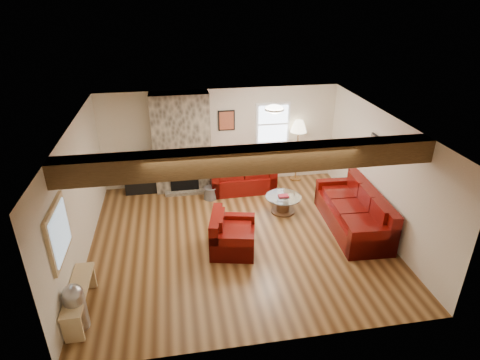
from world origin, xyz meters
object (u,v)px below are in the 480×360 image
object	(u,v)px
television	(145,164)
floor_lamp	(299,130)
loveseat	(242,173)
armchair_red	(233,232)
tv_cabinet	(147,181)
coffee_table	(283,204)
sofa_three	(353,210)

from	to	relation	value
television	floor_lamp	distance (m)	3.99
loveseat	armchair_red	world-z (taller)	loveseat
armchair_red	tv_cabinet	size ratio (longest dim) A/B	0.90
loveseat	floor_lamp	xyz separation A→B (m)	(1.54, 0.32, 0.98)
loveseat	armchair_red	distance (m)	2.65
television	floor_lamp	bearing A→B (deg)	0.29
loveseat	coffee_table	world-z (taller)	loveseat
coffee_table	armchair_red	bearing A→B (deg)	-137.53
armchair_red	floor_lamp	distance (m)	3.75
tv_cabinet	television	size ratio (longest dim) A/B	1.45
loveseat	coffee_table	bearing A→B (deg)	-61.97
floor_lamp	coffee_table	bearing A→B (deg)	-115.92
tv_cabinet	floor_lamp	bearing A→B (deg)	0.29
loveseat	tv_cabinet	size ratio (longest dim) A/B	1.53
coffee_table	television	xyz separation A→B (m)	(-3.14, 1.62, 0.55)
armchair_red	floor_lamp	xyz separation A→B (m)	(2.16, 2.89, 1.02)
sofa_three	coffee_table	distance (m)	1.59
sofa_three	armchair_red	bearing A→B (deg)	-79.67
floor_lamp	television	bearing A→B (deg)	-179.71
sofa_three	loveseat	world-z (taller)	sofa_three
sofa_three	floor_lamp	distance (m)	2.76
sofa_three	loveseat	size ratio (longest dim) A/B	1.41
armchair_red	sofa_three	bearing A→B (deg)	-70.16
loveseat	tv_cabinet	bearing A→B (deg)	171.53
loveseat	coffee_table	size ratio (longest dim) A/B	1.99
sofa_three	loveseat	bearing A→B (deg)	-134.77
sofa_three	television	bearing A→B (deg)	-116.85
floor_lamp	tv_cabinet	bearing A→B (deg)	-179.71
armchair_red	television	distance (m)	3.39
loveseat	coffee_table	distance (m)	1.54
coffee_table	tv_cabinet	bearing A→B (deg)	152.64
loveseat	armchair_red	size ratio (longest dim) A/B	1.71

